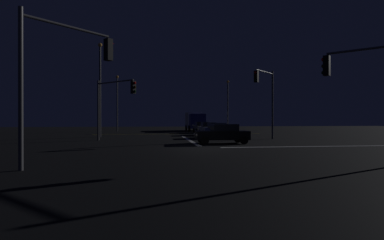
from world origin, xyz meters
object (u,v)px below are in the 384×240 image
object	(u,v)px
traffic_signal_ne	(266,92)
traffic_signal_sw	(63,64)
box_truck	(195,121)
streetlamp_right_far	(228,102)
traffic_signal_nw	(113,97)
sedan_black_crossing	(222,134)
sedan_gray	(202,127)
streetlamp_left_far	(117,99)
streetlamp_left_near	(100,84)
sedan_blue	(217,130)
traffic_signal_se	(372,79)
sedan_white	(209,129)

from	to	relation	value
traffic_signal_ne	traffic_signal_sw	bearing A→B (deg)	-135.00
box_truck	streetlamp_right_far	xyz separation A→B (m)	(5.49, -0.83, 3.19)
traffic_signal_nw	streetlamp_right_far	world-z (taller)	streetlamp_right_far
sedan_black_crossing	streetlamp_right_far	size ratio (longest dim) A/B	0.51
sedan_gray	streetlamp_right_far	world-z (taller)	streetlamp_right_far
traffic_signal_sw	traffic_signal_nw	bearing A→B (deg)	88.67
streetlamp_left_far	streetlamp_right_far	world-z (taller)	streetlamp_left_far
traffic_signal_sw	box_truck	bearing A→B (deg)	74.10
traffic_signal_sw	streetlamp_left_far	bearing A→B (deg)	93.00
sedan_gray	traffic_signal_sw	distance (m)	31.65
sedan_gray	streetlamp_left_near	distance (m)	16.20
sedan_gray	streetlamp_left_far	size ratio (longest dim) A/B	0.48
sedan_black_crossing	streetlamp_left_far	world-z (taller)	streetlamp_left_far
streetlamp_right_far	streetlamp_left_near	bearing A→B (deg)	-138.50
traffic_signal_nw	box_truck	bearing A→B (deg)	66.29
sedan_blue	traffic_signal_se	world-z (taller)	traffic_signal_se
sedan_blue	traffic_signal_ne	bearing A→B (deg)	-39.60
sedan_white	traffic_signal_ne	size ratio (longest dim) A/B	0.65
sedan_blue	traffic_signal_nw	xyz separation A→B (m)	(-10.04, -3.86, 3.05)
streetlamp_right_far	box_truck	bearing A→B (deg)	171.37
sedan_white	streetlamp_right_far	bearing A→B (deg)	66.77
traffic_signal_ne	traffic_signal_sw	distance (m)	20.40
sedan_gray	traffic_signal_se	xyz separation A→B (m)	(3.65, -29.64, 3.12)
traffic_signal_ne	traffic_signal_se	size ratio (longest dim) A/B	1.18
streetlamp_left_near	streetlamp_right_far	size ratio (longest dim) A/B	1.21
traffic_signal_se	streetlamp_left_near	xyz separation A→B (m)	(-16.19, 20.69, 1.89)
traffic_signal_sw	streetlamp_left_near	size ratio (longest dim) A/B	0.61
sedan_blue	sedan_gray	bearing A→B (deg)	88.79
traffic_signal_ne	streetlamp_left_near	bearing A→B (deg)	159.10
box_truck	traffic_signal_sw	bearing A→B (deg)	-105.90
sedan_white	traffic_signal_se	xyz separation A→B (m)	(3.74, -23.58, 3.12)
sedan_white	sedan_black_crossing	xyz separation A→B (m)	(-1.23, -13.03, 0.00)
traffic_signal_se	box_truck	bearing A→B (deg)	95.47
streetlamp_right_far	streetlamp_left_far	bearing A→B (deg)	-180.00
sedan_blue	traffic_signal_se	size ratio (longest dim) A/B	0.76
traffic_signal_nw	streetlamp_left_far	world-z (taller)	streetlamp_left_far
traffic_signal_se	sedan_gray	bearing A→B (deg)	97.03
sedan_black_crossing	traffic_signal_se	world-z (taller)	traffic_signal_se
sedan_black_crossing	traffic_signal_ne	size ratio (longest dim) A/B	0.65
traffic_signal_nw	streetlamp_left_far	bearing A→B (deg)	95.64
sedan_gray	traffic_signal_sw	xyz separation A→B (m)	(-10.62, -29.61, 3.51)
sedan_white	traffic_signal_sw	distance (m)	26.03
streetlamp_left_far	streetlamp_right_far	xyz separation A→B (m)	(18.09, 0.00, -0.26)
sedan_white	sedan_black_crossing	world-z (taller)	same
sedan_blue	traffic_signal_nw	world-z (taller)	traffic_signal_nw
streetlamp_right_far	sedan_black_crossing	bearing A→B (deg)	-104.71
sedan_white	streetlamp_right_far	world-z (taller)	streetlamp_right_far
traffic_signal_ne	sedan_black_crossing	bearing A→B (deg)	-142.66
box_truck	traffic_signal_ne	bearing A→B (deg)	-80.79
traffic_signal_se	sedan_blue	bearing A→B (deg)	102.37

